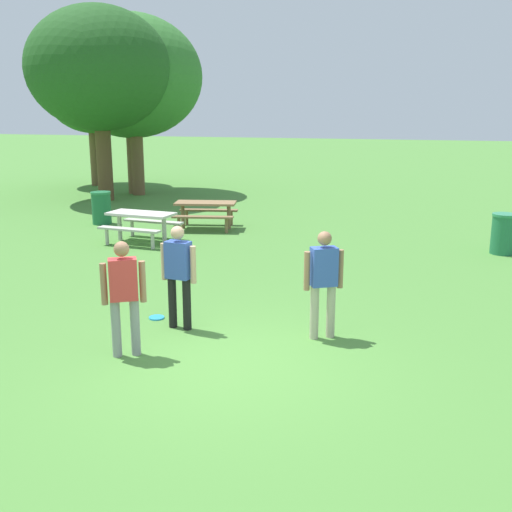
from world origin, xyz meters
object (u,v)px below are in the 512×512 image
(tree_tall_left, at_px, (92,95))
(person_bystander, at_px, (179,270))
(person_catcher, at_px, (124,291))
(picnic_table_far, at_px, (206,209))
(trash_can_further_along, at_px, (503,234))
(picnic_table_near, at_px, (141,221))
(tree_slender_mid, at_px, (134,86))
(tree_far_right, at_px, (131,77))
(tree_broad_center, at_px, (99,69))
(trash_can_beside_table, at_px, (101,208))
(person_thrower, at_px, (324,278))
(frisbee, at_px, (157,318))

(tree_tall_left, bearing_deg, person_bystander, -56.25)
(person_catcher, xyz_separation_m, tree_tall_left, (-10.22, 16.96, 2.95))
(picnic_table_far, xyz_separation_m, trash_can_further_along, (7.83, -0.96, -0.08))
(picnic_table_near, bearing_deg, tree_slender_mid, 116.84)
(picnic_table_far, bearing_deg, person_catcher, -76.63)
(trash_can_further_along, relative_size, tree_far_right, 0.14)
(person_catcher, height_order, tree_broad_center, tree_broad_center)
(trash_can_beside_table, bearing_deg, tree_slender_mid, 106.31)
(trash_can_beside_table, bearing_deg, person_bystander, -53.18)
(person_thrower, relative_size, person_catcher, 1.00)
(person_thrower, bearing_deg, person_catcher, -150.72)
(frisbee, bearing_deg, person_thrower, -2.27)
(picnic_table_far, relative_size, tree_far_right, 0.28)
(person_catcher, relative_size, frisbee, 6.46)
(tree_far_right, bearing_deg, tree_slender_mid, -50.58)
(tree_far_right, xyz_separation_m, tree_slender_mid, (0.32, -0.39, -0.36))
(trash_can_beside_table, xyz_separation_m, trash_can_further_along, (11.07, -0.81, 0.00))
(picnic_table_near, height_order, picnic_table_far, same)
(picnic_table_far, xyz_separation_m, tree_tall_left, (-8.10, 8.05, 3.33))
(picnic_table_far, relative_size, trash_can_further_along, 2.03)
(tree_far_right, bearing_deg, person_catcher, -63.84)
(trash_can_further_along, xyz_separation_m, tree_broad_center, (-13.34, 5.14, 4.20))
(person_catcher, relative_size, tree_tall_left, 0.29)
(trash_can_further_along, distance_m, tree_far_right, 15.49)
(picnic_table_far, bearing_deg, picnic_table_near, -114.46)
(person_thrower, height_order, trash_can_further_along, person_thrower)
(picnic_table_far, distance_m, trash_can_beside_table, 3.24)
(picnic_table_far, bearing_deg, trash_can_beside_table, -177.42)
(person_bystander, bearing_deg, tree_tall_left, 123.75)
(picnic_table_far, bearing_deg, frisbee, -75.83)
(frisbee, xyz_separation_m, tree_tall_left, (-9.97, 15.43, 3.88))
(person_bystander, distance_m, tree_far_right, 16.29)
(frisbee, relative_size, picnic_table_near, 0.14)
(person_thrower, relative_size, tree_far_right, 0.24)
(person_catcher, bearing_deg, picnic_table_far, 103.37)
(person_catcher, bearing_deg, trash_can_beside_table, 121.42)
(person_bystander, distance_m, trash_can_beside_table, 9.44)
(person_catcher, xyz_separation_m, picnic_table_far, (-2.12, 8.91, -0.38))
(picnic_table_far, xyz_separation_m, tree_far_right, (-5.30, 6.19, 3.96))
(person_catcher, xyz_separation_m, person_bystander, (0.30, 1.21, 0.00))
(trash_can_beside_table, height_order, tree_broad_center, tree_broad_center)
(trash_can_beside_table, bearing_deg, tree_far_right, 108.03)
(person_bystander, xyz_separation_m, tree_tall_left, (-10.52, 15.75, 2.95))
(frisbee, bearing_deg, picnic_table_far, 104.17)
(tree_broad_center, height_order, tree_far_right, tree_broad_center)
(picnic_table_near, xyz_separation_m, trash_can_further_along, (8.80, 1.17, -0.08))
(frisbee, bearing_deg, tree_tall_left, 122.86)
(person_bystander, height_order, picnic_table_near, person_bystander)
(trash_can_beside_table, xyz_separation_m, tree_far_right, (-2.06, 6.34, 4.04))
(tree_tall_left, bearing_deg, picnic_table_far, -44.81)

